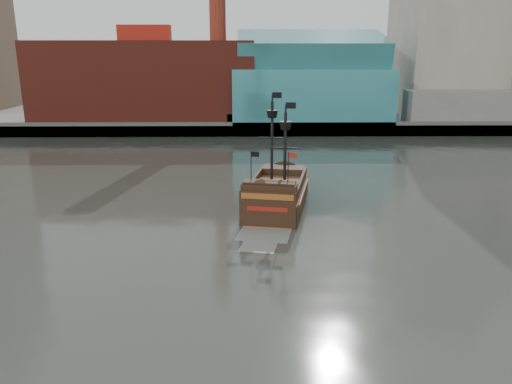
{
  "coord_description": "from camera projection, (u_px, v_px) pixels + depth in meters",
  "views": [
    {
      "loc": [
        -2.24,
        -28.87,
        15.2
      ],
      "look_at": [
        -1.57,
        10.61,
        4.0
      ],
      "focal_mm": 35.0,
      "sensor_mm": 36.0,
      "label": 1
    }
  ],
  "objects": [
    {
      "name": "seawall",
      "position": [
        260.0,
        129.0,
        91.72
      ],
      "size": [
        220.0,
        1.0,
        2.6
      ],
      "primitive_type": "cube",
      "color": "#4C4C49",
      "rests_on": "ground"
    },
    {
      "name": "skyline",
      "position": [
        282.0,
        5.0,
        106.69
      ],
      "size": [
        149.0,
        45.0,
        62.0
      ],
      "color": "brown",
      "rests_on": "promenade_far"
    },
    {
      "name": "promenade_far",
      "position": [
        257.0,
        112.0,
        120.18
      ],
      "size": [
        220.0,
        60.0,
        2.0
      ],
      "primitive_type": "cube",
      "color": "slate",
      "rests_on": "ground"
    },
    {
      "name": "pirate_ship",
      "position": [
        277.0,
        197.0,
        49.97
      ],
      "size": [
        7.86,
        16.8,
        12.11
      ],
      "rotation": [
        0.0,
        0.0,
        -0.2
      ],
      "color": "black",
      "rests_on": "ground"
    },
    {
      "name": "ground",
      "position": [
        283.0,
        297.0,
        31.96
      ],
      "size": [
        400.0,
        400.0,
        0.0
      ],
      "primitive_type": "plane",
      "color": "#292C27",
      "rests_on": "ground"
    }
  ]
}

